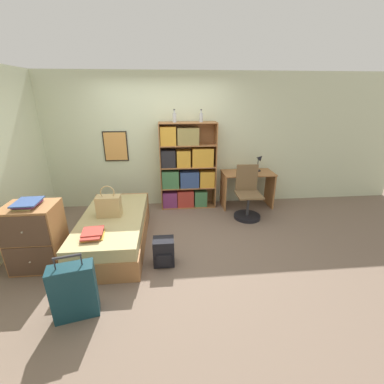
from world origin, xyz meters
name	(u,v)px	position (x,y,z in m)	size (l,w,h in m)	color
ground_plane	(165,241)	(0.00, 0.00, 0.00)	(14.00, 14.00, 0.00)	#756051
wall_back	(163,142)	(0.00, 1.55, 1.30)	(10.00, 0.09, 2.60)	beige
bed	(114,230)	(-0.78, 0.02, 0.23)	(0.94, 1.87, 0.47)	#A36B3D
handbag	(109,206)	(-0.82, 0.03, 0.64)	(0.35, 0.19, 0.48)	tan
book_stack_on_bed	(93,234)	(-0.92, -0.56, 0.51)	(0.30, 0.36, 0.07)	gold
suitcase	(74,291)	(-0.92, -1.38, 0.31)	(0.47, 0.29, 0.74)	#143842
dresser	(36,237)	(-1.68, -0.46, 0.44)	(0.63, 0.52, 0.89)	#A36B3D
magazine_pile_on_dresser	(27,204)	(-1.68, -0.47, 0.92)	(0.30, 0.35, 0.06)	#99894C
bookcase	(186,169)	(0.43, 1.33, 0.80)	(1.10, 0.32, 1.70)	#A36B3D
bottle_green	(174,117)	(0.23, 1.30, 1.79)	(0.07, 0.07, 0.23)	#B7BCC1
bottle_brown	(201,117)	(0.72, 1.31, 1.79)	(0.06, 0.06, 0.23)	#B7BCC1
desk	(247,183)	(1.67, 1.23, 0.50)	(1.02, 0.53, 0.73)	#A36B3D
desk_lamp	(260,160)	(1.92, 1.31, 0.95)	(0.18, 0.13, 0.35)	black
desk_chair	(247,201)	(1.54, 0.73, 0.32)	(0.49, 0.49, 0.98)	black
backpack	(164,252)	(-0.01, -0.58, 0.19)	(0.28, 0.26, 0.38)	black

